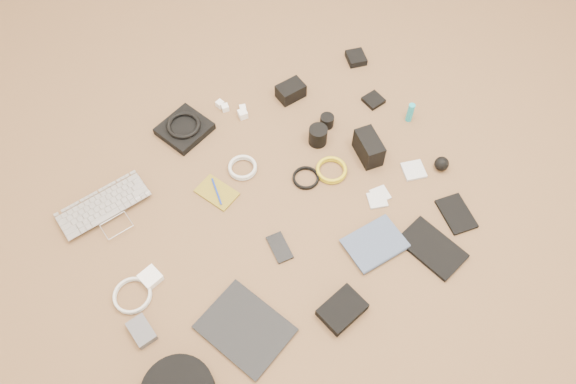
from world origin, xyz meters
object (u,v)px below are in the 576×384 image
laptop (110,215)px  tablet (245,328)px  paperback (388,261)px  dslr_camera (291,91)px  phone (280,248)px

laptop → tablet: laptop is taller
laptop → paperback: (0.73, -0.71, -0.00)m
laptop → tablet: (0.19, -0.64, -0.01)m
tablet → paperback: 0.54m
tablet → dslr_camera: bearing=30.6°
tablet → phone: bearing=18.6°
paperback → tablet: bearing=85.0°
laptop → phone: size_ratio=2.95×
laptop → paperback: laptop is taller
tablet → phone: tablet is taller
laptop → tablet: bearing=-75.5°
laptop → phone: laptop is taller
laptop → paperback: bearing=-46.3°
dslr_camera → paperback: dslr_camera is taller
laptop → paperback: 1.02m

